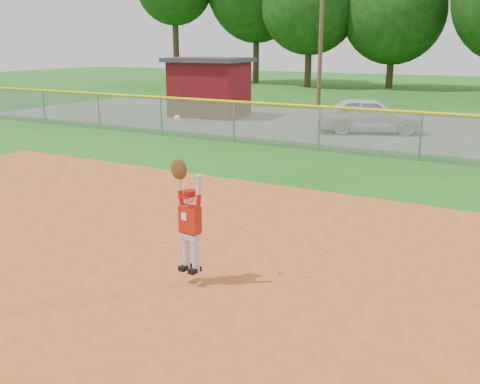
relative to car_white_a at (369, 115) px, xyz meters
name	(u,v)px	position (x,y,z in m)	size (l,w,h in m)	color
ground	(285,279)	(2.91, -14.48, -0.75)	(120.00, 120.00, 0.00)	#1D6216
clay_infield	(170,380)	(2.91, -17.48, -0.73)	(24.00, 16.00, 0.04)	#B75121
parking_strip	(449,133)	(2.91, 1.52, -0.74)	(44.00, 10.00, 0.03)	slate
car_white_a	(369,115)	(0.00, 0.00, 0.00)	(1.70, 4.23, 1.44)	silver
utility_shed	(209,87)	(-8.50, 1.33, 0.72)	(4.03, 3.23, 2.89)	#510B0E
outfield_fence	(421,133)	(2.91, -4.48, 0.13)	(40.06, 0.10, 1.55)	gray
ballplayer	(188,217)	(1.73, -15.37, 0.33)	(0.56, 0.25, 2.32)	silver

